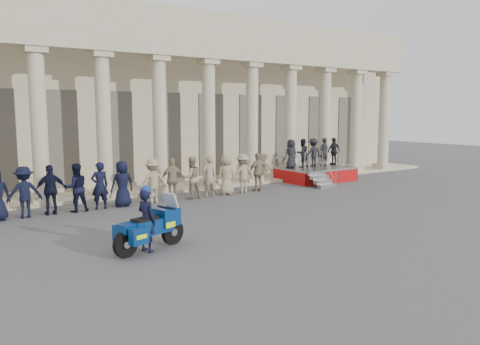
{
  "coord_description": "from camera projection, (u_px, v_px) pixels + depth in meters",
  "views": [
    {
      "loc": [
        -7.64,
        -12.0,
        3.72
      ],
      "look_at": [
        1.62,
        1.83,
        1.6
      ],
      "focal_mm": 35.0,
      "sensor_mm": 36.0,
      "label": 1
    }
  ],
  "objects": [
    {
      "name": "ground",
      "position": [
        230.0,
        233.0,
        14.58
      ],
      "size": [
        90.0,
        90.0,
        0.0
      ],
      "primitive_type": "plane",
      "color": "#454547",
      "rests_on": "ground"
    },
    {
      "name": "building",
      "position": [
        88.0,
        99.0,
        26.16
      ],
      "size": [
        40.0,
        12.5,
        9.0
      ],
      "color": "tan",
      "rests_on": "ground"
    },
    {
      "name": "officer_rank",
      "position": [
        84.0,
        187.0,
        17.79
      ],
      "size": [
        17.48,
        0.7,
        1.85
      ],
      "color": "black",
      "rests_on": "ground"
    },
    {
      "name": "reviewing_stand",
      "position": [
        313.0,
        158.0,
        25.71
      ],
      "size": [
        4.04,
        3.76,
        2.33
      ],
      "color": "gray",
      "rests_on": "ground"
    },
    {
      "name": "motorcycle",
      "position": [
        151.0,
        227.0,
        12.68
      ],
      "size": [
        2.28,
        1.23,
        1.5
      ],
      "rotation": [
        0.0,
        0.0,
        0.29
      ],
      "color": "black",
      "rests_on": "ground"
    },
    {
      "name": "rider",
      "position": [
        147.0,
        219.0,
        12.55
      ],
      "size": [
        0.57,
        0.72,
        1.81
      ],
      "rotation": [
        0.0,
        0.0,
        1.86
      ],
      "color": "black",
      "rests_on": "ground"
    }
  ]
}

